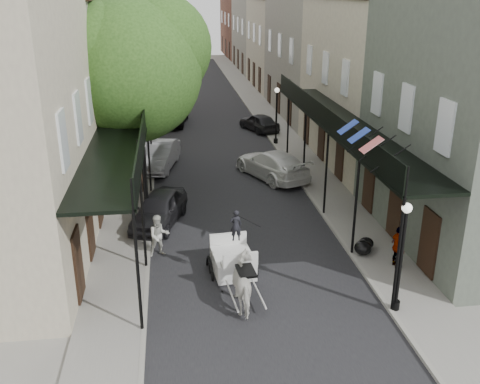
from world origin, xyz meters
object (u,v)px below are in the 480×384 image
object	(u,v)px
tree_far	(147,48)
carriage	(231,243)
lamppost_right_near	(401,256)
pedestrian_sidewalk_left	(129,137)
lamppost_left	(144,182)
pedestrian_sidewalk_right	(398,247)
lamppost_right_far	(276,115)
car_right_far	(259,122)
car_right_near	(272,164)
horse	(247,284)
car_left_mid	(159,156)
pedestrian_walking	(159,236)
car_left_far	(170,115)
tree_near	(139,64)
car_left_near	(159,209)

from	to	relation	value
tree_far	carriage	bearing A→B (deg)	-81.46
tree_far	lamppost_right_near	world-z (taller)	tree_far
lamppost_right_near	pedestrian_sidewalk_left	size ratio (longest dim) A/B	1.97
lamppost_left	pedestrian_sidewalk_right	distance (m)	10.83
lamppost_right_far	car_right_far	xyz separation A→B (m)	(-0.50, 3.85, -1.40)
carriage	car_right_near	xyz separation A→B (m)	(3.45, 9.96, -0.32)
lamppost_right_far	car_right_far	world-z (taller)	lamppost_right_far
lamppost_left	horse	bearing A→B (deg)	-63.61
lamppost_right_far	car_left_mid	world-z (taller)	lamppost_right_far
carriage	pedestrian_sidewalk_left	distance (m)	16.32
pedestrian_sidewalk_right	lamppost_right_far	bearing A→B (deg)	2.59
tree_far	horse	size ratio (longest dim) A/B	4.38
lamppost_left	pedestrian_walking	xyz separation A→B (m)	(0.60, -3.00, -1.20)
pedestrian_sidewalk_right	car_left_far	size ratio (longest dim) A/B	0.31
pedestrian_walking	car_left_far	distance (m)	21.70
tree_near	horse	world-z (taller)	tree_near
lamppost_right_near	pedestrian_sidewalk_left	world-z (taller)	lamppost_right_near
lamppost_right_near	horse	world-z (taller)	lamppost_right_near
horse	car_left_mid	xyz separation A→B (m)	(-2.97, 15.00, -0.06)
lamppost_left	pedestrian_walking	world-z (taller)	lamppost_left
carriage	pedestrian_sidewalk_right	xyz separation A→B (m)	(6.12, -0.89, -0.15)
pedestrian_sidewalk_left	car_right_near	size ratio (longest dim) A/B	0.36
lamppost_right_far	pedestrian_sidewalk_right	distance (m)	17.38
tree_far	lamppost_right_far	size ratio (longest dim) A/B	2.32
horse	car_right_near	xyz separation A→B (m)	(3.23, 12.54, -0.07)
tree_near	lamppost_right_far	distance (m)	12.24
pedestrian_walking	pedestrian_sidewalk_left	xyz separation A→B (m)	(-2.01, 14.22, 0.21)
carriage	car_right_far	size ratio (longest dim) A/B	0.72
pedestrian_walking	pedestrian_sidewalk_right	xyz separation A→B (m)	(8.77, -2.31, 0.08)
lamppost_right_far	car_left_near	size ratio (longest dim) A/B	0.88
tree_near	lamppost_left	distance (m)	6.10
horse	pedestrian_sidewalk_left	world-z (taller)	pedestrian_sidewalk_left
pedestrian_sidewalk_right	horse	bearing A→B (deg)	104.75
lamppost_right_near	lamppost_left	bearing A→B (deg)	135.71
lamppost_left	car_left_near	bearing A→B (deg)	3.77
tree_near	lamppost_right_far	xyz separation A→B (m)	(8.30, 7.82, -4.44)
pedestrian_walking	pedestrian_sidewalk_left	size ratio (longest dim) A/B	0.90
pedestrian_sidewalk_left	car_right_far	bearing A→B (deg)	-148.29
tree_near	car_left_mid	bearing A→B (deg)	81.12
pedestrian_sidewalk_left	car_left_near	xyz separation A→B (m)	(1.98, -11.18, -0.34)
pedestrian_walking	car_right_far	bearing A→B (deg)	55.63
lamppost_right_far	pedestrian_walking	bearing A→B (deg)	-116.87
tree_near	car_right_near	world-z (taller)	tree_near
tree_far	car_left_near	distance (m)	18.86
pedestrian_walking	car_left_far	world-z (taller)	pedestrian_walking
car_left_near	car_left_far	world-z (taller)	car_left_far
tree_near	lamppost_right_far	bearing A→B (deg)	43.31
pedestrian_sidewalk_left	car_right_far	size ratio (longest dim) A/B	0.49
lamppost_right_far	car_left_far	distance (m)	9.76
lamppost_right_near	car_left_far	world-z (taller)	lamppost_right_near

